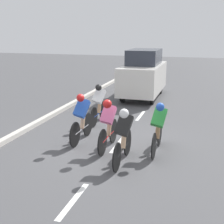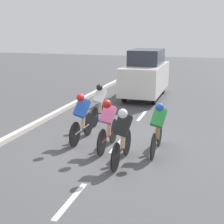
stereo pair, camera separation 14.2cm
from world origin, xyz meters
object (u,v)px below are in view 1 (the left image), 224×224
at_px(cyclist_blue, 82,117).
at_px(support_car, 143,74).
at_px(cyclist_black, 123,134).
at_px(cyclist_white, 99,103).
at_px(cyclist_green, 158,126).
at_px(cyclist_pink, 108,123).

bearing_deg(cyclist_blue, support_car, -94.22).
relative_size(cyclist_black, cyclist_blue, 1.00).
distance_m(cyclist_white, cyclist_blue, 1.88).
distance_m(cyclist_white, support_car, 4.79).
distance_m(cyclist_green, support_car, 7.04).
height_order(cyclist_green, support_car, support_car).
distance_m(cyclist_blue, support_car, 6.63).
xyz_separation_m(cyclist_pink, cyclist_blue, (0.92, -0.37, 0.00)).
distance_m(cyclist_black, cyclist_pink, 1.01).
xyz_separation_m(cyclist_black, cyclist_blue, (1.55, -1.16, 0.01)).
bearing_deg(cyclist_blue, cyclist_white, -86.18).
xyz_separation_m(cyclist_pink, cyclist_green, (-1.33, -0.17, -0.02)).
relative_size(cyclist_black, cyclist_pink, 1.00).
height_order(cyclist_black, cyclist_blue, cyclist_blue).
distance_m(cyclist_black, cyclist_blue, 1.93).
relative_size(cyclist_white, cyclist_green, 0.97).
distance_m(cyclist_black, support_car, 7.84).
relative_size(cyclist_white, support_car, 0.42).
bearing_deg(cyclist_black, cyclist_white, -61.06).
bearing_deg(support_car, cyclist_white, 82.63).
bearing_deg(cyclist_white, support_car, -97.37).
distance_m(cyclist_black, cyclist_green, 1.18).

